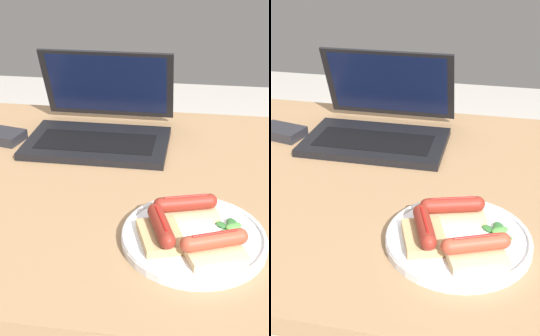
{
  "view_description": "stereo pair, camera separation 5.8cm",
  "coord_description": "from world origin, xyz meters",
  "views": [
    {
      "loc": [
        0.14,
        -0.86,
        1.2
      ],
      "look_at": [
        0.02,
        -0.06,
        0.78
      ],
      "focal_mm": 50.0,
      "sensor_mm": 36.0,
      "label": 1
    },
    {
      "loc": [
        0.2,
        -0.85,
        1.2
      ],
      "look_at": [
        0.02,
        -0.06,
        0.78
      ],
      "focal_mm": 50.0,
      "sensor_mm": 36.0,
      "label": 2
    }
  ],
  "objects": [
    {
      "name": "desk",
      "position": [
        0.0,
        0.0,
        0.65
      ],
      "size": [
        1.42,
        0.85,
        0.72
      ],
      "color": "#93704C",
      "rests_on": "ground_plane"
    },
    {
      "name": "laptop",
      "position": [
        -0.1,
        0.2,
        0.75
      ],
      "size": [
        0.35,
        0.29,
        0.21
      ],
      "color": "black",
      "rests_on": "desk"
    },
    {
      "name": "plate",
      "position": [
        0.15,
        -0.2,
        0.73
      ],
      "size": [
        0.25,
        0.25,
        0.02
      ],
      "color": "silver",
      "rests_on": "desk"
    },
    {
      "name": "sausage_toast_left",
      "position": [
        0.13,
        -0.15,
        0.75
      ],
      "size": [
        0.13,
        0.09,
        0.05
      ],
      "rotation": [
        0.0,
        0.0,
        0.3
      ],
      "color": "#D6B784",
      "rests_on": "plate"
    },
    {
      "name": "sausage_toast_middle",
      "position": [
        0.18,
        -0.25,
        0.75
      ],
      "size": [
        0.11,
        0.1,
        0.04
      ],
      "rotation": [
        0.0,
        0.0,
        0.4
      ],
      "color": "#D6B784",
      "rests_on": "plate"
    },
    {
      "name": "sausage_toast_right",
      "position": [
        0.09,
        -0.22,
        0.75
      ],
      "size": [
        0.09,
        0.11,
        0.05
      ],
      "rotation": [
        0.0,
        0.0,
        1.9
      ],
      "color": "tan",
      "rests_on": "plate"
    },
    {
      "name": "salad_pile",
      "position": [
        0.21,
        -0.18,
        0.73
      ],
      "size": [
        0.06,
        0.07,
        0.01
      ],
      "color": "#4C8E3D",
      "rests_on": "plate"
    },
    {
      "name": "external_drive",
      "position": [
        -0.35,
        0.16,
        0.73
      ],
      "size": [
        0.13,
        0.09,
        0.02
      ],
      "rotation": [
        0.0,
        0.0,
        -0.22
      ],
      "color": "#232328",
      "rests_on": "desk"
    }
  ]
}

